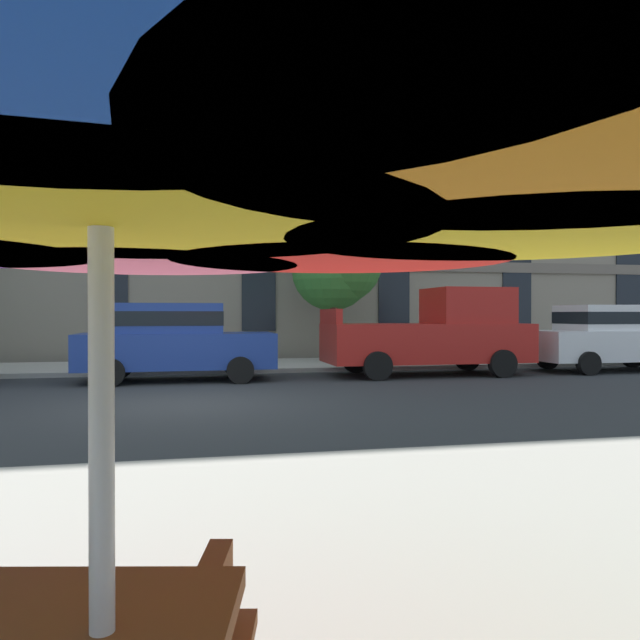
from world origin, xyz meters
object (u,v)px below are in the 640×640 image
Objects in this scene: pickup_red at (435,334)px; street_tree_middle at (339,261)px; sedan_white at (610,336)px; patio_umbrella at (101,131)px; sedan_blue at (175,340)px.

street_tree_middle reaches higher than pickup_red.
sedan_white is 7.86m from street_tree_middle.
street_tree_middle is 16.82m from patio_umbrella.
street_tree_middle is at bearing 152.84° from sedan_white.
patio_umbrella reaches higher than pickup_red.
pickup_red is 4.37m from street_tree_middle.
patio_umbrella is at bearing -89.36° from sedan_blue.
patio_umbrella reaches higher than sedan_blue.
street_tree_middle is 1.36× the size of patio_umbrella.
street_tree_middle is (-6.71, 3.44, 2.21)m from sedan_white.
pickup_red is (6.38, 0.00, 0.08)m from sedan_blue.
pickup_red is 1.07× the size of street_tree_middle.
sedan_blue is at bearing -143.94° from street_tree_middle.
patio_umbrella is at bearing -116.17° from pickup_red.
sedan_blue is 0.86× the size of pickup_red.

